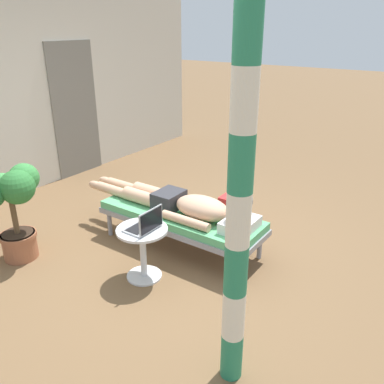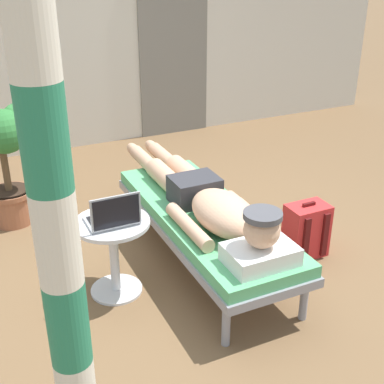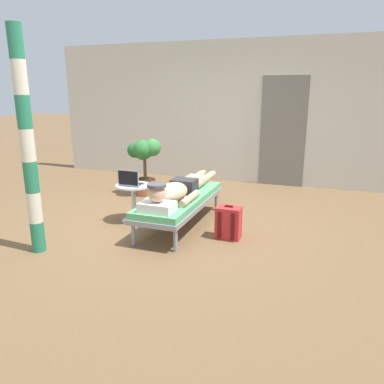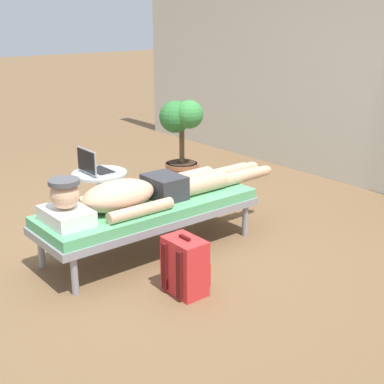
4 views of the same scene
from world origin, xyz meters
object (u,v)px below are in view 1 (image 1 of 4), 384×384
(porch_post, at_px, (238,219))
(backpack, at_px, (231,211))
(potted_plant, at_px, (15,203))
(laptop, at_px, (146,225))
(person_reclining, at_px, (184,204))
(side_table, at_px, (143,244))
(lounge_chair, at_px, (181,218))

(porch_post, bearing_deg, backpack, 29.97)
(backpack, height_order, potted_plant, potted_plant)
(porch_post, bearing_deg, laptop, 66.25)
(person_reclining, xyz_separation_m, porch_post, (-1.21, -1.28, 0.69))
(laptop, bearing_deg, side_table, 90.00)
(potted_plant, xyz_separation_m, porch_post, (-0.08, -2.53, 0.59))
(lounge_chair, relative_size, porch_post, 0.76)
(laptop, relative_size, potted_plant, 0.31)
(backpack, bearing_deg, lounge_chair, 163.84)
(laptop, xyz_separation_m, porch_post, (-0.54, -1.22, 0.63))
(lounge_chair, distance_m, potted_plant, 1.67)
(lounge_chair, xyz_separation_m, side_table, (-0.67, -0.06, 0.01))
(porch_post, bearing_deg, potted_plant, 88.15)
(backpack, bearing_deg, porch_post, -150.03)
(laptop, bearing_deg, potted_plant, 109.07)
(side_table, distance_m, laptop, 0.23)
(lounge_chair, distance_m, person_reclining, 0.18)
(side_table, height_order, backpack, side_table)
(lounge_chair, xyz_separation_m, backpack, (0.72, -0.21, -0.15))
(laptop, distance_m, porch_post, 1.47)
(laptop, relative_size, backpack, 0.73)
(person_reclining, relative_size, potted_plant, 2.18)
(side_table, bearing_deg, backpack, -6.27)
(lounge_chair, relative_size, backpack, 4.33)
(lounge_chair, height_order, backpack, backpack)
(backpack, bearing_deg, person_reclining, 167.24)
(lounge_chair, bearing_deg, person_reclining, -90.00)
(lounge_chair, height_order, porch_post, porch_post)
(side_table, xyz_separation_m, laptop, (0.00, -0.05, 0.23))
(person_reclining, height_order, porch_post, porch_post)
(side_table, relative_size, potted_plant, 0.53)
(lounge_chair, relative_size, side_table, 3.51)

